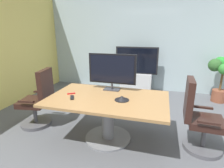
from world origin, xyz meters
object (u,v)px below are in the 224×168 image
object	(u,v)px
conference_table	(108,109)
tv_monitor	(112,70)
potted_plant	(221,73)
remote_control	(72,97)
office_chair_right	(199,121)
office_chair_left	(39,103)
conference_phone	(122,98)
wall_display_unit	(136,77)

from	to	relation	value
conference_table	tv_monitor	distance (m)	0.68
potted_plant	remote_control	bearing A→B (deg)	-136.88
office_chair_right	conference_table	bearing A→B (deg)	97.94
office_chair_left	office_chair_right	world-z (taller)	same
remote_control	conference_phone	bearing A→B (deg)	-18.61
conference_table	office_chair_right	bearing A→B (deg)	5.11
conference_table	remote_control	size ratio (longest dim) A/B	10.96
conference_table	office_chair_right	distance (m)	1.39
tv_monitor	conference_table	bearing A→B (deg)	-84.19
office_chair_right	conference_phone	distance (m)	1.19
office_chair_right	remote_control	world-z (taller)	office_chair_right
conference_table	potted_plant	size ratio (longest dim) A/B	1.66
office_chair_left	office_chair_right	distance (m)	2.76
office_chair_left	tv_monitor	bearing A→B (deg)	93.61
wall_display_unit	potted_plant	world-z (taller)	wall_display_unit
office_chair_left	remote_control	distance (m)	0.93
conference_table	wall_display_unit	size ratio (longest dim) A/B	1.42
conference_table	potted_plant	bearing A→B (deg)	47.25
wall_display_unit	potted_plant	distance (m)	2.17
tv_monitor	remote_control	bearing A→B (deg)	-130.28
remote_control	tv_monitor	bearing A→B (deg)	22.00
office_chair_left	wall_display_unit	world-z (taller)	wall_display_unit
office_chair_left	tv_monitor	xyz separation A→B (m)	(1.34, 0.31, 0.64)
office_chair_right	remote_control	bearing A→B (deg)	101.70
office_chair_left	office_chair_right	bearing A→B (deg)	81.11
conference_table	potted_plant	xyz separation A→B (m)	(2.22, 2.40, 0.18)
conference_table	conference_phone	distance (m)	0.33
wall_display_unit	conference_phone	size ratio (longest dim) A/B	5.95
office_chair_left	tv_monitor	world-z (taller)	tv_monitor
wall_display_unit	potted_plant	bearing A→B (deg)	-4.92
tv_monitor	office_chair_left	bearing A→B (deg)	-166.79
potted_plant	tv_monitor	bearing A→B (deg)	-138.53
office_chair_right	conference_phone	size ratio (longest dim) A/B	4.95
office_chair_right	conference_phone	xyz separation A→B (m)	(-1.14, -0.17, 0.31)
tv_monitor	remote_control	xyz separation A→B (m)	(-0.49, -0.58, -0.35)
wall_display_unit	conference_phone	world-z (taller)	wall_display_unit
potted_plant	remote_control	distance (m)	3.77
office_chair_left	office_chair_right	size ratio (longest dim) A/B	1.00
tv_monitor	conference_phone	bearing A→B (deg)	-58.18
office_chair_left	wall_display_unit	bearing A→B (deg)	140.13
office_chair_right	potted_plant	distance (m)	2.44
conference_table	tv_monitor	world-z (taller)	tv_monitor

